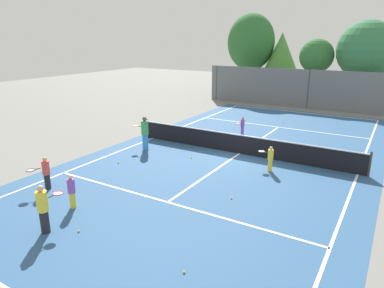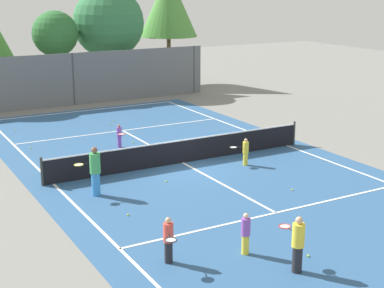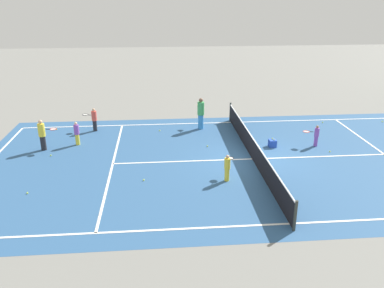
{
  "view_description": "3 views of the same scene",
  "coord_description": "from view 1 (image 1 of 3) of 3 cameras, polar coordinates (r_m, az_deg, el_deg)",
  "views": [
    {
      "loc": [
        6.51,
        -15.55,
        5.59
      ],
      "look_at": [
        -0.74,
        -3.47,
        1.3
      ],
      "focal_mm": 32.37,
      "sensor_mm": 36.0,
      "label": 1
    },
    {
      "loc": [
        -11.17,
        -20.63,
        7.23
      ],
      "look_at": [
        0.11,
        -0.62,
        0.95
      ],
      "focal_mm": 54.87,
      "sensor_mm": 36.0,
      "label": 2
    },
    {
      "loc": [
        16.57,
        -4.25,
        7.27
      ],
      "look_at": [
        -0.46,
        -2.77,
        0.66
      ],
      "focal_mm": 37.08,
      "sensor_mm": 36.0,
      "label": 3
    }
  ],
  "objects": [
    {
      "name": "tennis_ball_2",
      "position": [
        16.89,
        -0.1,
        -2.28
      ],
      "size": [
        0.07,
        0.07,
        0.07
      ],
      "primitive_type": "sphere",
      "color": "#CCE533",
      "rests_on": "ground_plane"
    },
    {
      "name": "player_4",
      "position": [
        11.29,
        -23.29,
        -9.71
      ],
      "size": [
        0.34,
        0.89,
        1.54
      ],
      "color": "#232328",
      "rests_on": "ground_plane"
    },
    {
      "name": "tennis_ball_11",
      "position": [
        12.84,
        6.52,
        -8.84
      ],
      "size": [
        0.07,
        0.07,
        0.07
      ],
      "primitive_type": "sphere",
      "color": "#CCE533",
      "rests_on": "ground_plane"
    },
    {
      "name": "tree_0",
      "position": [
        36.07,
        14.5,
        14.23
      ],
      "size": [
        3.54,
        3.54,
        6.2
      ],
      "color": "brown",
      "rests_on": "ground_plane"
    },
    {
      "name": "tennis_ball_8",
      "position": [
        27.57,
        6.1,
        5.21
      ],
      "size": [
        0.07,
        0.07,
        0.07
      ],
      "primitive_type": "sphere",
      "color": "#CCE533",
      "rests_on": "ground_plane"
    },
    {
      "name": "tennis_ball_9",
      "position": [
        25.56,
        16.45,
        3.68
      ],
      "size": [
        0.07,
        0.07,
        0.07
      ],
      "primitive_type": "sphere",
      "color": "#CCE533",
      "rests_on": "ground_plane"
    },
    {
      "name": "player_0",
      "position": [
        21.21,
        8.27,
        3.06
      ],
      "size": [
        0.4,
        0.82,
        1.08
      ],
      "color": "purple",
      "rests_on": "ground_plane"
    },
    {
      "name": "tennis_ball_5",
      "position": [
        24.49,
        2.19,
        3.81
      ],
      "size": [
        0.07,
        0.07,
        0.07
      ],
      "primitive_type": "sphere",
      "color": "#CCE533",
      "rests_on": "ground_plane"
    },
    {
      "name": "player_5",
      "position": [
        15.51,
        12.69,
        -2.28
      ],
      "size": [
        0.82,
        0.52,
        1.14
      ],
      "color": "yellow",
      "rests_on": "ground_plane"
    },
    {
      "name": "tree_2",
      "position": [
        32.88,
        26.86,
        13.63
      ],
      "size": [
        4.8,
        4.8,
        7.12
      ],
      "color": "brown",
      "rests_on": "ground_plane"
    },
    {
      "name": "player_3",
      "position": [
        14.45,
        -22.97,
        -4.37
      ],
      "size": [
        0.54,
        0.86,
        1.3
      ],
      "color": "#232328",
      "rests_on": "ground_plane"
    },
    {
      "name": "ball_crate",
      "position": [
        19.45,
        5.49,
        0.71
      ],
      "size": [
        0.37,
        0.36,
        0.43
      ],
      "color": "blue",
      "rests_on": "ground_plane"
    },
    {
      "name": "ground_plane",
      "position": [
        17.76,
        7.84,
        -1.58
      ],
      "size": [
        80.0,
        80.0,
        0.0
      ],
      "primitive_type": "plane",
      "color": "slate"
    },
    {
      "name": "tree_4",
      "position": [
        32.97,
        19.84,
        13.41
      ],
      "size": [
        2.93,
        2.93,
        5.63
      ],
      "color": "brown",
      "rests_on": "ground_plane"
    },
    {
      "name": "tennis_ball_4",
      "position": [
        11.3,
        -18.17,
        -13.47
      ],
      "size": [
        0.07,
        0.07,
        0.07
      ],
      "primitive_type": "sphere",
      "color": "#CCE533",
      "rests_on": "ground_plane"
    },
    {
      "name": "tennis_ball_12",
      "position": [
        16.6,
        -12.04,
        -3.01
      ],
      "size": [
        0.07,
        0.07,
        0.07
      ],
      "primitive_type": "sphere",
      "color": "#CCE533",
      "rests_on": "ground_plane"
    },
    {
      "name": "player_1",
      "position": [
        12.59,
        -19.22,
        -7.34
      ],
      "size": [
        0.26,
        0.26,
        1.21
      ],
      "color": "yellow",
      "rests_on": "ground_plane"
    },
    {
      "name": "tennis_ball_0",
      "position": [
        21.43,
        10.79,
        1.6
      ],
      "size": [
        0.07,
        0.07,
        0.07
      ],
      "primitive_type": "sphere",
      "color": "#CCE533",
      "rests_on": "ground_plane"
    },
    {
      "name": "tennis_net",
      "position": [
        17.6,
        7.91,
        -0.01
      ],
      "size": [
        11.9,
        0.1,
        1.1
      ],
      "color": "#333833",
      "rests_on": "ground_plane"
    },
    {
      "name": "tennis_ball_6",
      "position": [
        19.52,
        0.65,
        0.39
      ],
      "size": [
        0.07,
        0.07,
        0.07
      ],
      "primitive_type": "sphere",
      "color": "#CCE533",
      "rests_on": "ground_plane"
    },
    {
      "name": "tree_3",
      "position": [
        36.81,
        9.72,
        16.18
      ],
      "size": [
        4.67,
        4.92,
        8.07
      ],
      "color": "brown",
      "rests_on": "ground_plane"
    },
    {
      "name": "tennis_ball_1",
      "position": [
        25.75,
        27.57,
        2.52
      ],
      "size": [
        0.07,
        0.07,
        0.07
      ],
      "primitive_type": "sphere",
      "color": "#CCE533",
      "rests_on": "ground_plane"
    },
    {
      "name": "tennis_ball_10",
      "position": [
        9.18,
        -1.31,
        -20.33
      ],
      "size": [
        0.07,
        0.07,
        0.07
      ],
      "primitive_type": "sphere",
      "color": "#CCE533",
      "rests_on": "ground_plane"
    },
    {
      "name": "player_2",
      "position": [
        18.15,
        -7.79,
        1.84
      ],
      "size": [
        0.95,
        0.38,
        1.77
      ],
      "color": "#388CD8",
      "rests_on": "ground_plane"
    },
    {
      "name": "perimeter_fence",
      "position": [
        30.52,
        18.61,
        8.55
      ],
      "size": [
        18.0,
        0.12,
        3.2
      ],
      "color": "slate",
      "rests_on": "ground_plane"
    },
    {
      "name": "court_surface",
      "position": [
        17.76,
        7.84,
        -1.57
      ],
      "size": [
        13.0,
        25.0,
        0.01
      ],
      "color": "#2D5684",
      "rests_on": "ground_plane"
    },
    {
      "name": "tennis_ball_3",
      "position": [
        24.91,
        14.82,
        3.48
      ],
      "size": [
        0.07,
        0.07,
        0.07
      ],
      "primitive_type": "sphere",
      "color": "#CCE533",
      "rests_on": "ground_plane"
    }
  ]
}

